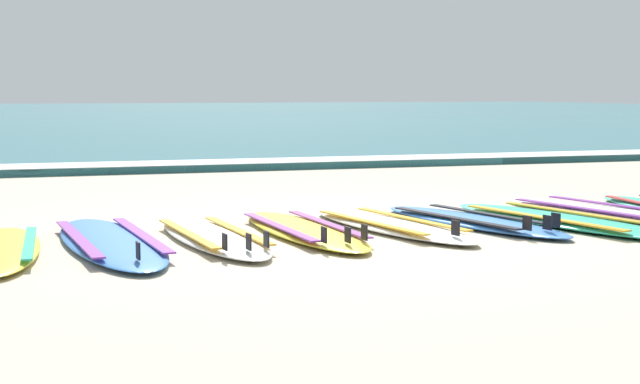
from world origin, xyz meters
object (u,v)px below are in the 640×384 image
(surfboard_5, at_px, (391,225))
(surfboard_6, at_px, (472,221))
(surfboard_1, at_px, (2,249))
(surfboard_2, at_px, (110,241))
(surfboard_8, at_px, (604,212))
(surfboard_7, at_px, (562,220))
(surfboard_4, at_px, (303,230))
(surfboard_3, at_px, (213,237))

(surfboard_5, height_order, surfboard_6, same)
(surfboard_1, bearing_deg, surfboard_5, 4.74)
(surfboard_1, distance_m, surfboard_2, 0.74)
(surfboard_8, bearing_deg, surfboard_7, -151.14)
(surfboard_5, bearing_deg, surfboard_8, 5.59)
(surfboard_4, bearing_deg, surfboard_5, 2.20)
(surfboard_6, bearing_deg, surfboard_8, 7.07)
(surfboard_8, bearing_deg, surfboard_6, -172.93)
(surfboard_3, height_order, surfboard_4, same)
(surfboard_1, relative_size, surfboard_5, 0.91)
(surfboard_4, bearing_deg, surfboard_2, -175.76)
(surfboard_3, height_order, surfboard_6, same)
(surfboard_7, relative_size, surfboard_8, 1.03)
(surfboard_7, xyz_separation_m, surfboard_8, (0.65, 0.36, 0.00))
(surfboard_4, height_order, surfboard_6, same)
(surfboard_2, xyz_separation_m, surfboard_8, (4.34, 0.35, 0.00))
(surfboard_7, bearing_deg, surfboard_5, 174.19)
(surfboard_2, distance_m, surfboard_8, 4.36)
(surfboard_4, xyz_separation_m, surfboard_5, (0.74, 0.03, -0.00))
(surfboard_3, xyz_separation_m, surfboard_6, (2.22, 0.19, -0.00))
(surfboard_1, relative_size, surfboard_4, 0.90)
(surfboard_2, xyz_separation_m, surfboard_3, (0.74, -0.02, 0.00))
(surfboard_3, height_order, surfboard_5, same)
(surfboard_3, distance_m, surfboard_5, 1.48)
(surfboard_2, height_order, surfboard_3, same)
(surfboard_1, bearing_deg, surfboard_2, 8.30)
(surfboard_6, bearing_deg, surfboard_3, -175.02)
(surfboard_7, bearing_deg, surfboard_6, 165.68)
(surfboard_1, bearing_deg, surfboard_4, 5.59)
(surfboard_2, height_order, surfboard_6, same)
(surfboard_2, xyz_separation_m, surfboard_6, (2.96, 0.17, 0.00))
(surfboard_1, xyz_separation_m, surfboard_2, (0.73, 0.11, -0.00))
(surfboard_7, bearing_deg, surfboard_8, 28.86)
(surfboard_1, height_order, surfboard_6, same)
(surfboard_5, distance_m, surfboard_8, 2.14)
(surfboard_2, bearing_deg, surfboard_8, 4.55)
(surfboard_6, distance_m, surfboard_8, 1.39)
(surfboard_1, relative_size, surfboard_6, 0.90)
(surfboard_5, relative_size, surfboard_8, 0.88)
(surfboard_2, height_order, surfboard_8, same)
(surfboard_5, bearing_deg, surfboard_1, -175.26)
(surfboard_4, xyz_separation_m, surfboard_8, (2.87, 0.24, -0.00))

